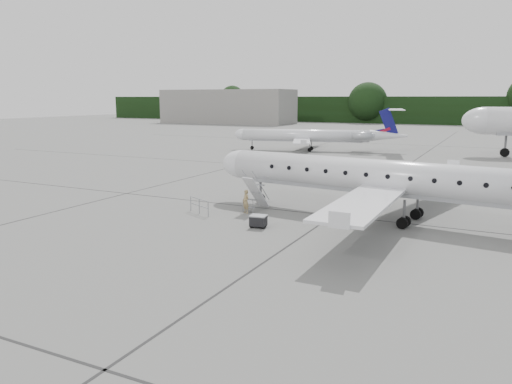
% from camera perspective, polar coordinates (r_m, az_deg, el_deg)
% --- Properties ---
extents(ground, '(320.00, 320.00, 0.00)m').
position_cam_1_polar(ground, '(25.18, 11.91, -7.10)').
color(ground, slate).
rests_on(ground, ground).
extents(treeline, '(260.00, 4.00, 8.00)m').
position_cam_1_polar(treeline, '(153.44, 24.50, 8.42)').
color(treeline, black).
rests_on(treeline, ground).
extents(terminal_building, '(40.00, 14.00, 10.00)m').
position_cam_1_polar(terminal_building, '(153.36, -3.28, 9.73)').
color(terminal_building, gray).
rests_on(terminal_building, ground).
extents(main_regional_jet, '(32.00, 24.82, 7.59)m').
position_cam_1_polar(main_regional_jet, '(31.85, 15.76, 3.44)').
color(main_regional_jet, silver).
rests_on(main_regional_jet, ground).
extents(airstair, '(1.11, 2.20, 2.38)m').
position_cam_1_polar(airstair, '(34.16, -0.01, -0.11)').
color(airstair, silver).
rests_on(airstair, ground).
extents(passenger, '(0.68, 0.59, 1.58)m').
position_cam_1_polar(passenger, '(33.26, -1.16, -1.10)').
color(passenger, '#998153').
rests_on(passenger, ground).
extents(safety_railing, '(2.02, 1.02, 1.00)m').
position_cam_1_polar(safety_railing, '(33.37, -6.51, -1.64)').
color(safety_railing, gray).
rests_on(safety_railing, ground).
extents(baggage_cart, '(1.02, 0.87, 0.80)m').
position_cam_1_polar(baggage_cart, '(29.70, 0.27, -3.32)').
color(baggage_cart, black).
rests_on(baggage_cart, ground).
extents(bg_regional_left, '(26.92, 22.12, 6.17)m').
position_cam_1_polar(bg_regional_left, '(73.17, 5.63, 7.13)').
color(bg_regional_left, silver).
rests_on(bg_regional_left, ground).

